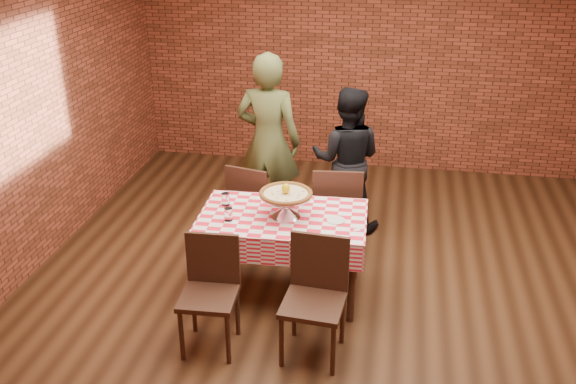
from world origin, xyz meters
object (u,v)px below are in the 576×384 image
object	(u,v)px
table	(283,255)
condiment_caddy	(295,193)
diner_olive	(268,142)
chair_far_right	(337,209)
diner_black	(347,160)
pizza	(286,194)
chair_near_left	(209,298)
pizza_stand	(286,206)
water_glass_left	(229,214)
chair_near_right	(313,303)
chair_far_left	(256,205)
water_glass_right	(226,199)

from	to	relation	value
table	condiment_caddy	distance (m)	0.55
condiment_caddy	diner_olive	world-z (taller)	diner_olive
chair_far_right	diner_black	distance (m)	0.63
pizza	chair_near_left	distance (m)	1.06
pizza_stand	diner_olive	bearing A→B (deg)	107.80
diner_olive	water_glass_left	bearing A→B (deg)	93.93
water_glass_left	diner_olive	size ratio (longest dim) A/B	0.06
water_glass_left	diner_olive	xyz separation A→B (m)	(0.03, 1.46, 0.10)
pizza	chair_near_right	xyz separation A→B (m)	(0.34, -0.77, -0.50)
condiment_caddy	diner_olive	distance (m)	1.09
condiment_caddy	diner_olive	bearing A→B (deg)	103.68
pizza_stand	chair_far_right	xyz separation A→B (m)	(0.34, 0.80, -0.39)
pizza_stand	diner_black	size ratio (longest dim) A/B	0.29
diner_black	chair_near_left	bearing A→B (deg)	72.35
pizza_stand	diner_olive	world-z (taller)	diner_olive
pizza	chair_far_right	distance (m)	1.00
pizza_stand	chair_far_left	bearing A→B (deg)	119.32
pizza_stand	chair_near_left	bearing A→B (deg)	-117.94
chair_near_left	diner_black	distance (m)	2.35
chair_near_left	chair_far_right	xyz separation A→B (m)	(0.78, 1.62, 0.03)
chair_near_left	chair_far_left	bearing A→B (deg)	87.32
pizza_stand	table	bearing A→B (deg)	162.46
chair_far_right	diner_olive	xyz separation A→B (m)	(-0.76, 0.50, 0.44)
water_glass_left	condiment_caddy	distance (m)	0.66
condiment_caddy	water_glass_right	bearing A→B (deg)	-172.25
pizza_stand	chair_far_left	distance (m)	0.99
water_glass_right	chair_far_right	xyz separation A→B (m)	(0.89, 0.68, -0.34)
water_glass_right	diner_olive	distance (m)	1.19
pizza_stand	condiment_caddy	distance (m)	0.31
pizza_stand	condiment_caddy	xyz separation A→B (m)	(0.03, 0.31, -0.03)
condiment_caddy	chair_far_right	distance (m)	0.69
water_glass_left	diner_olive	distance (m)	1.46
chair_near_left	chair_far_left	size ratio (longest dim) A/B	0.98
chair_near_left	chair_far_left	distance (m)	1.60
pizza_stand	chair_near_right	size ratio (longest dim) A/B	0.47
table	water_glass_left	distance (m)	0.63
diner_olive	diner_black	world-z (taller)	diner_olive
diner_black	pizza_stand	bearing A→B (deg)	77.34
pizza	condiment_caddy	world-z (taller)	pizza
water_glass_left	chair_far_right	distance (m)	1.29
diner_black	pizza	bearing A→B (deg)	77.34
chair_near_right	chair_far_left	xyz separation A→B (m)	(-0.79, 1.55, -0.01)
pizza	water_glass_left	bearing A→B (deg)	-160.85
chair_near_right	chair_far_right	xyz separation A→B (m)	(0.00, 1.57, 0.01)
table	diner_olive	distance (m)	1.46
chair_far_right	diner_olive	size ratio (longest dim) A/B	0.51
water_glass_left	chair_near_right	xyz separation A→B (m)	(0.79, -0.61, -0.35)
water_glass_right	diner_black	size ratio (longest dim) A/B	0.07
condiment_caddy	pizza_stand	bearing A→B (deg)	-105.20
pizza_stand	diner_olive	distance (m)	1.37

